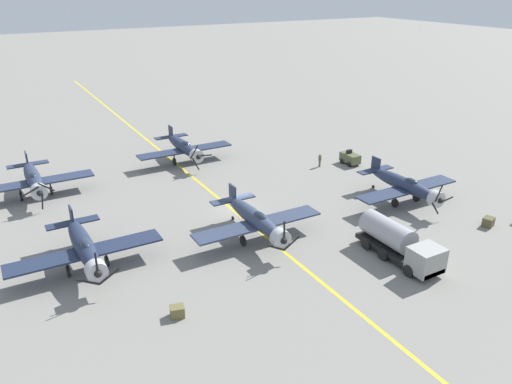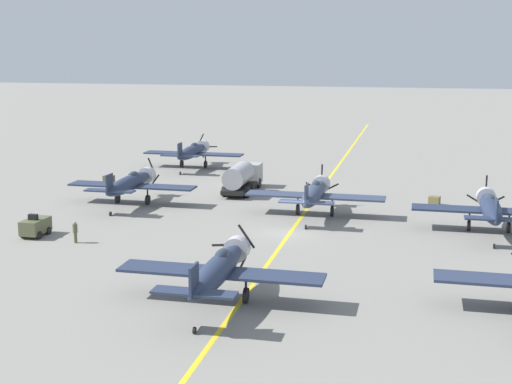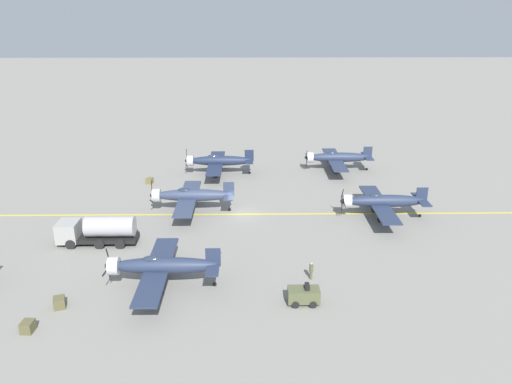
% 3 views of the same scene
% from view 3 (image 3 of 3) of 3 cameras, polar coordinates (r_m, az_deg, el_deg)
% --- Properties ---
extents(ground_plane, '(400.00, 400.00, 0.00)m').
position_cam_3_polar(ground_plane, '(58.87, -1.93, -2.56)').
color(ground_plane, gray).
extents(taxiway_stripe, '(0.30, 160.00, 0.01)m').
position_cam_3_polar(taxiway_stripe, '(58.87, -1.93, -2.55)').
color(taxiway_stripe, yellow).
rests_on(taxiway_stripe, ground).
extents(airplane_near_right, '(12.00, 9.98, 3.65)m').
position_cam_3_polar(airplane_near_right, '(75.11, 9.25, 3.91)').
color(airplane_near_right, '#28324C').
rests_on(airplane_near_right, ground).
extents(airplane_mid_center, '(12.00, 9.98, 3.80)m').
position_cam_3_polar(airplane_mid_center, '(59.47, -7.46, -0.40)').
color(airplane_mid_center, '#313B55').
rests_on(airplane_mid_center, ground).
extents(airplane_near_center, '(12.00, 9.98, 3.65)m').
position_cam_3_polar(airplane_near_center, '(59.02, 14.22, -1.03)').
color(airplane_near_center, '#252F49').
rests_on(airplane_near_center, ground).
extents(airplane_mid_left, '(12.00, 9.98, 3.69)m').
position_cam_3_polar(airplane_mid_left, '(44.06, -10.81, -8.30)').
color(airplane_mid_left, '#263049').
rests_on(airplane_mid_left, ground).
extents(airplane_mid_right, '(12.00, 9.98, 3.80)m').
position_cam_3_polar(airplane_mid_right, '(72.67, -4.34, 3.56)').
color(airplane_mid_right, '#202A44').
rests_on(airplane_mid_right, ground).
extents(fuel_tanker, '(2.68, 8.00, 2.98)m').
position_cam_3_polar(fuel_tanker, '(53.63, -17.69, -4.17)').
color(fuel_tanker, black).
rests_on(fuel_tanker, ground).
extents(tow_tractor, '(1.57, 2.60, 1.79)m').
position_cam_3_polar(tow_tractor, '(41.81, 5.48, -11.63)').
color(tow_tractor, '#515638').
rests_on(tow_tractor, ground).
extents(ground_crew_walking, '(0.36, 0.36, 1.66)m').
position_cam_3_polar(ground_crew_walking, '(45.20, 6.33, -8.86)').
color(ground_crew_walking, '#515638').
rests_on(ground_crew_walking, ground).
extents(supply_crate_by_tanker, '(1.28, 1.17, 0.88)m').
position_cam_3_polar(supply_crate_by_tanker, '(44.29, -21.55, -11.67)').
color(supply_crate_by_tanker, brown).
rests_on(supply_crate_by_tanker, ground).
extents(supply_crate_mid_lane, '(1.08, 0.92, 0.86)m').
position_cam_3_polar(supply_crate_mid_lane, '(42.27, -24.63, -13.80)').
color(supply_crate_mid_lane, brown).
rests_on(supply_crate_mid_lane, ground).
extents(supply_crate_outboard, '(1.13, 1.02, 0.80)m').
position_cam_3_polar(supply_crate_outboard, '(70.54, -12.07, 1.26)').
color(supply_crate_outboard, brown).
rests_on(supply_crate_outboard, ground).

